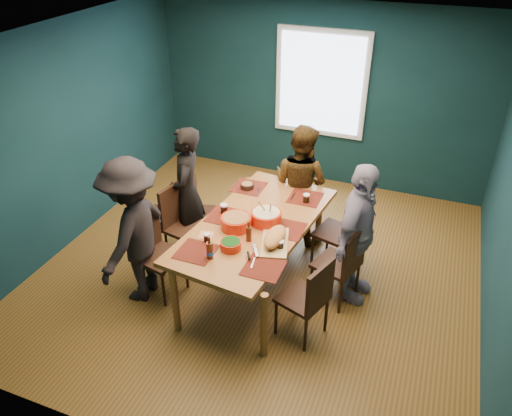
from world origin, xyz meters
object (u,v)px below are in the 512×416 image
Objects in this scene: dining_table at (255,229)px; cutting_board at (275,238)px; chair_left_near at (153,247)px; person_right at (357,235)px; bowl_herbs at (231,245)px; chair_left_far at (201,208)px; chair_left_mid at (181,219)px; person_back at (300,183)px; chair_right_far at (343,229)px; person_far_left at (187,192)px; bowl_dumpling at (266,217)px; chair_right_near at (310,295)px; person_near_left at (133,232)px; bowl_salad at (236,222)px; chair_right_mid at (344,260)px.

cutting_board is at bearing -34.78° from dining_table.
chair_left_near is at bearing 173.59° from cutting_board.
bowl_herbs is (-1.14, -0.72, 0.06)m from person_right.
person_right reaches higher than chair_left_far.
chair_left_mid is at bearing -114.13° from chair_left_far.
person_right reaches higher than person_back.
person_far_left reaches higher than chair_right_far.
person_far_left is 1.06× the size of person_back.
chair_left_far is 1.18m from bowl_dumpling.
chair_right_far is 1.49m from bowl_herbs.
cutting_board is at bearing 46.31° from person_far_left.
chair_right_near is at bearing 9.26° from chair_left_near.
bowl_dumpling reaches higher than chair_left_near.
chair_left_near is 1.04× the size of chair_right_near.
chair_right_near is at bearing -9.98° from chair_left_mid.
person_far_left reaches higher than cutting_board.
bowl_dumpling is at bearing 117.97° from person_near_left.
person_far_left reaches higher than bowl_herbs.
chair_left_mid is 1.39m from cutting_board.
chair_left_near is at bearing -164.44° from chair_right_near.
person_far_left is at bearing -156.51° from chair_right_far.
chair_right_far reaches higher than bowl_herbs.
bowl_dumpling is (-0.70, 0.65, 0.35)m from chair_right_near.
chair_left_mid is 0.92m from bowl_salad.
bowl_salad is at bearing -127.99° from chair_right_far.
person_far_left is 0.98× the size of person_near_left.
dining_table is 2.34× the size of chair_left_near.
chair_right_far is 0.58× the size of person_near_left.
person_near_left is 1.42m from bowl_dumpling.
chair_left_mid is at bearing -149.60° from chair_right_far.
person_back is 1.29m from person_right.
chair_left_near is 1.28m from bowl_dumpling.
chair_left_far is at bearing 159.17° from dining_table.
chair_left_near is 2.08m from chair_right_mid.
chair_left_far is 2.04m from chair_right_near.
bowl_dumpling is (-0.07, -1.07, 0.12)m from person_back.
chair_right_mid is (2.00, 0.54, -0.01)m from chair_left_near.
chair_right_near is at bearing -5.15° from bowl_herbs.
bowl_salad is (0.97, 0.48, 0.06)m from person_near_left.
person_right is at bearing 16.91° from cutting_board.
chair_right_far is 0.99m from bowl_dumpling.
person_far_left is at bearing 137.93° from bowl_herbs.
chair_left_near is at bearing -158.63° from bowl_salad.
person_back is at bearing 75.16° from bowl_salad.
chair_left_near is 0.33m from person_near_left.
cutting_board reaches higher than chair_left_far.
bowl_dumpling is (-0.89, 0.00, 0.34)m from chair_right_mid.
chair_left_near is 2.01m from person_back.
cutting_board is (0.22, -0.33, -0.01)m from bowl_dumpling.
chair_left_mid is 1.07× the size of chair_right_near.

